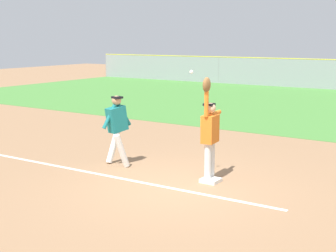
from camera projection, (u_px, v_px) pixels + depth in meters
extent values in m
plane|color=#936D4C|center=(178.00, 187.00, 10.08)|extent=(71.14, 71.14, 0.00)
cube|color=white|center=(50.00, 165.00, 11.81)|extent=(12.00, 0.32, 0.01)
cube|color=white|center=(211.00, 180.00, 10.39)|extent=(0.38, 0.38, 0.08)
cylinder|color=silver|center=(211.00, 160.00, 10.54)|extent=(0.16, 0.16, 0.85)
cylinder|color=silver|center=(208.00, 162.00, 10.37)|extent=(0.16, 0.16, 0.85)
cube|color=orange|center=(210.00, 129.00, 10.32)|extent=(0.30, 0.46, 0.60)
sphere|color=#DBAD84|center=(210.00, 108.00, 10.24)|extent=(0.25, 0.25, 0.23)
cube|color=black|center=(209.00, 104.00, 10.24)|extent=(0.24, 0.22, 0.05)
cylinder|color=orange|center=(206.00, 102.00, 10.02)|extent=(0.10, 0.10, 0.62)
cylinder|color=orange|center=(214.00, 114.00, 10.46)|extent=(0.15, 0.63, 0.09)
ellipsoid|color=brown|center=(207.00, 85.00, 9.95)|extent=(0.17, 0.29, 0.32)
cylinder|color=white|center=(122.00, 151.00, 11.44)|extent=(0.25, 0.46, 0.85)
cylinder|color=white|center=(113.00, 146.00, 11.95)|extent=(0.25, 0.46, 0.85)
cube|color=#197272|center=(117.00, 119.00, 11.56)|extent=(0.38, 0.57, 0.66)
sphere|color=tan|center=(116.00, 100.00, 11.48)|extent=(0.28, 0.28, 0.23)
cube|color=black|center=(117.00, 97.00, 11.45)|extent=(0.26, 0.25, 0.05)
cylinder|color=#197272|center=(124.00, 115.00, 11.69)|extent=(0.19, 0.41, 0.58)
cylinder|color=#197272|center=(109.00, 117.00, 11.40)|extent=(0.19, 0.41, 0.58)
sphere|color=white|center=(191.00, 72.00, 10.13)|extent=(0.07, 0.07, 0.07)
cylinder|color=gray|center=(106.00, 66.00, 38.46)|extent=(0.08, 0.08, 1.77)
cylinder|color=gray|center=(219.00, 70.00, 32.99)|extent=(0.08, 0.08, 1.77)
cube|color=#1E6B33|center=(248.00, 72.00, 36.12)|extent=(4.40, 1.90, 0.55)
cube|color=#2D333D|center=(249.00, 65.00, 36.03)|extent=(2.20, 1.75, 0.40)
cylinder|color=black|center=(271.00, 75.00, 36.17)|extent=(0.60, 0.22, 0.60)
cylinder|color=black|center=(261.00, 77.00, 34.61)|extent=(0.60, 0.22, 0.60)
cylinder|color=black|center=(236.00, 74.00, 37.73)|extent=(0.60, 0.22, 0.60)
cylinder|color=black|center=(225.00, 75.00, 36.17)|extent=(0.60, 0.22, 0.60)
cube|color=tan|center=(326.00, 75.00, 32.80)|extent=(4.40, 1.90, 0.55)
cube|color=#2D333D|center=(326.00, 68.00, 32.72)|extent=(2.20, 1.75, 0.40)
cylinder|color=black|center=(309.00, 77.00, 34.42)|extent=(0.60, 0.22, 0.60)
cylinder|color=black|center=(300.00, 79.00, 32.85)|extent=(0.60, 0.22, 0.60)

